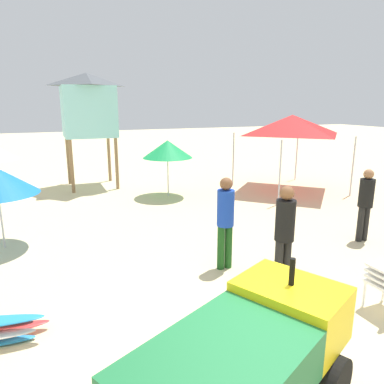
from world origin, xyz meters
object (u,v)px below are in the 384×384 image
at_px(lifeguard_near_center, 225,217).
at_px(popup_canopy, 292,125).
at_px(beach_umbrella_mid, 168,149).
at_px(lifeguard_far_right, 285,230).
at_px(lifeguard_near_left, 366,200).
at_px(lifeguard_tower, 88,105).
at_px(utility_cart, 248,357).

height_order(lifeguard_near_center, popup_canopy, popup_canopy).
bearing_deg(beach_umbrella_mid, lifeguard_far_right, -92.21).
bearing_deg(lifeguard_near_left, lifeguard_tower, 121.29).
relative_size(popup_canopy, lifeguard_tower, 0.73).
relative_size(utility_cart, lifeguard_far_right, 1.57).
relative_size(utility_cart, lifeguard_near_left, 1.69).
relative_size(utility_cart, lifeguard_tower, 0.68).
bearing_deg(utility_cart, lifeguard_near_center, 65.88).
relative_size(lifeguard_far_right, popup_canopy, 0.60).
height_order(utility_cart, lifeguard_tower, lifeguard_tower).
xyz_separation_m(lifeguard_tower, beach_umbrella_mid, (2.16, -2.50, -1.41)).
bearing_deg(beach_umbrella_mid, lifeguard_near_left, -63.68).
distance_m(lifeguard_near_center, lifeguard_tower, 8.52).
bearing_deg(utility_cart, popup_canopy, 50.84).
relative_size(lifeguard_near_center, lifeguard_far_right, 0.99).
bearing_deg(lifeguard_tower, beach_umbrella_mid, -49.28).
distance_m(lifeguard_tower, beach_umbrella_mid, 3.59).
bearing_deg(beach_umbrella_mid, utility_cart, -104.16).
height_order(popup_canopy, beach_umbrella_mid, popup_canopy).
bearing_deg(lifeguard_far_right, lifeguard_near_left, 20.33).
xyz_separation_m(popup_canopy, beach_umbrella_mid, (-4.30, 0.85, -0.74)).
relative_size(utility_cart, lifeguard_near_center, 1.59).
xyz_separation_m(lifeguard_far_right, beach_umbrella_mid, (0.26, 6.73, 0.56)).
distance_m(utility_cart, popup_canopy, 10.47).
xyz_separation_m(lifeguard_far_right, lifeguard_tower, (-1.90, 9.23, 1.97)).
xyz_separation_m(lifeguard_near_left, lifeguard_far_right, (-3.03, -1.12, 0.08)).
bearing_deg(utility_cart, lifeguard_tower, 89.57).
bearing_deg(popup_canopy, lifeguard_tower, 152.50).
distance_m(utility_cart, lifeguard_near_center, 3.52).
height_order(lifeguard_far_right, lifeguard_tower, lifeguard_tower).
height_order(lifeguard_near_left, popup_canopy, popup_canopy).
xyz_separation_m(lifeguard_near_center, lifeguard_tower, (-1.35, 8.17, 1.98)).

